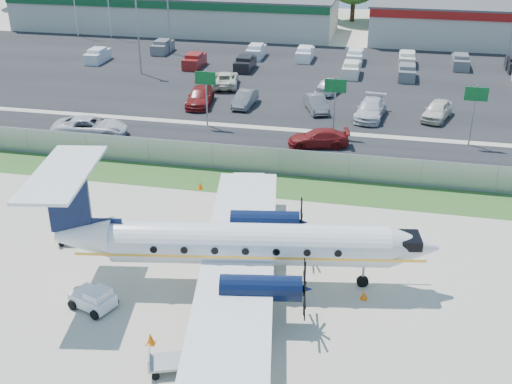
% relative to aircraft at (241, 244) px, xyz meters
% --- Properties ---
extents(ground, '(170.00, 170.00, 0.00)m').
position_rel_aircraft_xyz_m(ground, '(-0.60, 0.44, -2.44)').
color(ground, '#BBB59E').
rests_on(ground, ground).
extents(grass_verge, '(170.00, 4.00, 0.02)m').
position_rel_aircraft_xyz_m(grass_verge, '(-0.60, 12.44, -2.43)').
color(grass_verge, '#2D561E').
rests_on(grass_verge, ground).
extents(access_road, '(170.00, 8.00, 0.02)m').
position_rel_aircraft_xyz_m(access_road, '(-0.60, 19.44, -2.42)').
color(access_road, black).
rests_on(access_road, ground).
extents(parking_lot, '(170.00, 32.00, 0.02)m').
position_rel_aircraft_xyz_m(parking_lot, '(-0.60, 40.44, -2.42)').
color(parking_lot, black).
rests_on(parking_lot, ground).
extents(perimeter_fence, '(120.00, 0.06, 1.99)m').
position_rel_aircraft_xyz_m(perimeter_fence, '(-0.60, 14.44, -1.43)').
color(perimeter_fence, gray).
rests_on(perimeter_fence, ground).
extents(building_west, '(46.40, 12.40, 5.24)m').
position_rel_aircraft_xyz_m(building_west, '(-24.60, 62.42, 0.19)').
color(building_west, '#B9B6A7').
rests_on(building_west, ground).
extents(sign_left, '(1.80, 0.26, 5.00)m').
position_rel_aircraft_xyz_m(sign_left, '(-8.60, 23.35, 1.18)').
color(sign_left, gray).
rests_on(sign_left, ground).
extents(sign_mid, '(1.80, 0.26, 5.00)m').
position_rel_aircraft_xyz_m(sign_mid, '(2.40, 23.35, 1.18)').
color(sign_mid, gray).
rests_on(sign_mid, ground).
extents(sign_right, '(1.80, 0.26, 5.00)m').
position_rel_aircraft_xyz_m(sign_right, '(13.40, 23.35, 1.18)').
color(sign_right, gray).
rests_on(sign_right, ground).
extents(light_pole_nw, '(0.90, 0.35, 9.09)m').
position_rel_aircraft_xyz_m(light_pole_nw, '(-20.60, 38.44, 2.80)').
color(light_pole_nw, gray).
rests_on(light_pole_nw, ground).
extents(light_pole_sw, '(0.90, 0.35, 9.09)m').
position_rel_aircraft_xyz_m(light_pole_sw, '(-20.60, 48.44, 2.80)').
color(light_pole_sw, gray).
rests_on(light_pole_sw, ground).
extents(tree_line, '(112.00, 6.00, 14.00)m').
position_rel_aircraft_xyz_m(tree_line, '(-0.60, 74.44, -2.44)').
color(tree_line, '#26581A').
rests_on(tree_line, ground).
extents(aircraft, '(20.65, 20.26, 6.31)m').
position_rel_aircraft_xyz_m(aircraft, '(0.00, 0.00, 0.00)').
color(aircraft, silver).
rests_on(aircraft, ground).
extents(pushback_tug, '(2.45, 2.14, 1.15)m').
position_rel_aircraft_xyz_m(pushback_tug, '(-6.63, -3.63, -1.88)').
color(pushback_tug, silver).
rests_on(pushback_tug, ground).
extents(baggage_cart_near, '(2.24, 1.64, 1.06)m').
position_rel_aircraft_xyz_m(baggage_cart_near, '(-10.58, 2.28, -1.95)').
color(baggage_cart_near, gray).
rests_on(baggage_cart_near, ground).
extents(baggage_cart_far, '(2.25, 1.79, 1.03)m').
position_rel_aircraft_xyz_m(baggage_cart_far, '(-1.43, -7.12, -1.96)').
color(baggage_cart_far, gray).
rests_on(baggage_cart_far, ground).
extents(cone_nose, '(0.35, 0.35, 0.50)m').
position_rel_aircraft_xyz_m(cone_nose, '(6.40, -0.04, -2.20)').
color(cone_nose, orange).
rests_on(cone_nose, ground).
extents(cone_port_wing, '(0.40, 0.40, 0.57)m').
position_rel_aircraft_xyz_m(cone_port_wing, '(-2.95, -5.65, -2.17)').
color(cone_port_wing, orange).
rests_on(cone_port_wing, ground).
extents(cone_starboard_wing, '(0.40, 0.40, 0.56)m').
position_rel_aircraft_xyz_m(cone_starboard_wing, '(-5.50, 10.82, -2.17)').
color(cone_starboard_wing, orange).
rests_on(cone_starboard_wing, ground).
extents(road_car_west, '(6.60, 4.02, 1.71)m').
position_rel_aircraft_xyz_m(road_car_west, '(-17.36, 18.75, -2.44)').
color(road_car_west, silver).
rests_on(road_car_west, ground).
extents(road_car_mid, '(5.19, 2.99, 1.42)m').
position_rel_aircraft_xyz_m(road_car_mid, '(1.49, 20.57, -2.44)').
color(road_car_mid, maroon).
rests_on(road_car_mid, ground).
extents(parked_car_a, '(2.98, 5.81, 1.61)m').
position_rel_aircraft_xyz_m(parked_car_a, '(-10.90, 28.98, -2.44)').
color(parked_car_a, maroon).
rests_on(parked_car_a, ground).
extents(parked_car_b, '(1.81, 4.50, 1.45)m').
position_rel_aircraft_xyz_m(parked_car_b, '(-6.61, 29.51, -2.44)').
color(parked_car_b, '#595B5E').
rests_on(parked_car_b, ground).
extents(parked_car_c, '(3.05, 4.74, 1.48)m').
position_rel_aircraft_xyz_m(parked_car_c, '(0.18, 29.49, -2.44)').
color(parked_car_c, '#595B5E').
rests_on(parked_car_c, ground).
extents(parked_car_d, '(2.95, 5.96, 1.66)m').
position_rel_aircraft_xyz_m(parked_car_d, '(5.23, 28.55, -2.44)').
color(parked_car_d, silver).
rests_on(parked_car_d, ground).
extents(parked_car_e, '(3.26, 5.19, 1.65)m').
position_rel_aircraft_xyz_m(parked_car_e, '(11.08, 29.48, -2.44)').
color(parked_car_e, beige).
rests_on(parked_car_e, ground).
extents(parked_car_f, '(3.64, 5.96, 1.54)m').
position_rel_aircraft_xyz_m(parked_car_f, '(-10.14, 35.62, -2.44)').
color(parked_car_f, beige).
rests_on(parked_car_f, ground).
extents(parked_car_g, '(3.04, 4.93, 1.57)m').
position_rel_aircraft_xyz_m(parked_car_g, '(0.82, 35.60, -2.44)').
color(parked_car_g, silver).
rests_on(parked_car_g, ground).
extents(far_parking_rows, '(56.00, 10.00, 1.60)m').
position_rel_aircraft_xyz_m(far_parking_rows, '(-0.60, 45.44, -2.44)').
color(far_parking_rows, gray).
rests_on(far_parking_rows, ground).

